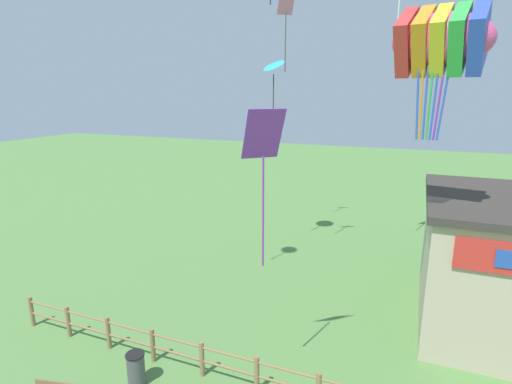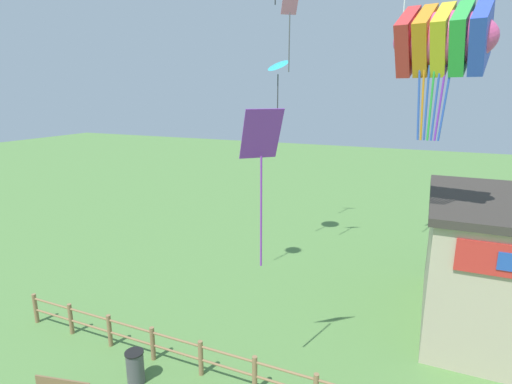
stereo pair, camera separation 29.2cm
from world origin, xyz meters
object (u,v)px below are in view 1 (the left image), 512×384
object	(u,v)px
trash_bin	(136,369)
kite_purple_streamer	(263,152)
kite_rainbow_parafoil	(441,41)
kite_cyan_delta	(274,67)
kite_pink_diamond	(286,16)

from	to	relation	value
trash_bin	kite_purple_streamer	world-z (taller)	kite_purple_streamer
kite_rainbow_parafoil	kite_cyan_delta	distance (m)	9.09
trash_bin	kite_rainbow_parafoil	world-z (taller)	kite_rainbow_parafoil
kite_rainbow_parafoil	kite_cyan_delta	world-z (taller)	kite_rainbow_parafoil
trash_bin	kite_pink_diamond	world-z (taller)	kite_pink_diamond
trash_bin	kite_rainbow_parafoil	distance (m)	12.00
kite_purple_streamer	kite_rainbow_parafoil	bearing A→B (deg)	40.15
kite_rainbow_parafoil	kite_cyan_delta	bearing A→B (deg)	138.35
kite_rainbow_parafoil	kite_purple_streamer	bearing A→B (deg)	-139.85
kite_purple_streamer	kite_pink_diamond	bearing A→B (deg)	104.80
trash_bin	kite_cyan_delta	distance (m)	13.55
kite_rainbow_parafoil	kite_cyan_delta	xyz separation A→B (m)	(-6.79, 6.04, -0.17)
kite_rainbow_parafoil	kite_pink_diamond	bearing A→B (deg)	141.24
kite_rainbow_parafoil	kite_purple_streamer	xyz separation A→B (m)	(-3.73, -3.15, -2.70)
kite_purple_streamer	kite_pink_diamond	distance (m)	9.18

